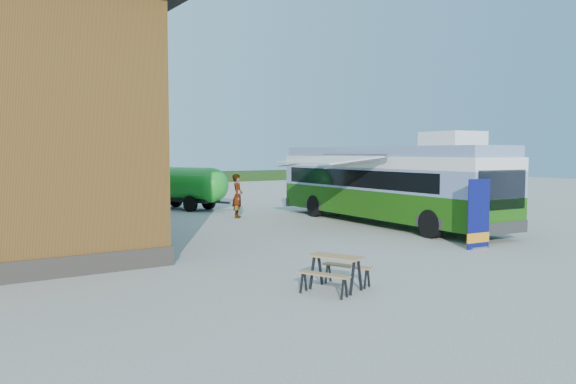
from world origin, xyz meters
TOP-DOWN VIEW (x-y plane):
  - ground at (0.00, 0.00)m, footprint 100.00×100.00m
  - hedge at (8.00, 38.00)m, footprint 40.00×3.00m
  - bus at (4.08, 3.24)m, footprint 3.38×12.09m
  - awning at (1.57, 3.53)m, footprint 2.85×4.26m
  - banner at (2.24, -2.83)m, footprint 0.93×0.23m
  - picnic_table at (-4.59, -4.47)m, footprint 1.64×1.57m
  - person_a at (0.08, 8.48)m, footprint 0.81×0.86m
  - person_b at (-2.62, 11.68)m, footprint 1.16×1.16m
  - slurry_tanker at (-0.47, 13.42)m, footprint 3.27×5.53m

SIDE VIEW (x-z plane):
  - ground at x=0.00m, z-range 0.00..0.00m
  - hedge at x=8.00m, z-range 0.00..1.00m
  - picnic_table at x=-4.59m, z-range 0.18..0.92m
  - banner at x=2.24m, z-range -0.19..1.94m
  - person_b at x=-2.62m, z-range 0.00..1.89m
  - person_a at x=0.08m, z-range 0.00..1.97m
  - slurry_tanker at x=-0.47m, z-range 0.17..2.35m
  - bus at x=4.08m, z-range -0.08..3.59m
  - awning at x=1.57m, z-range 2.42..2.93m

